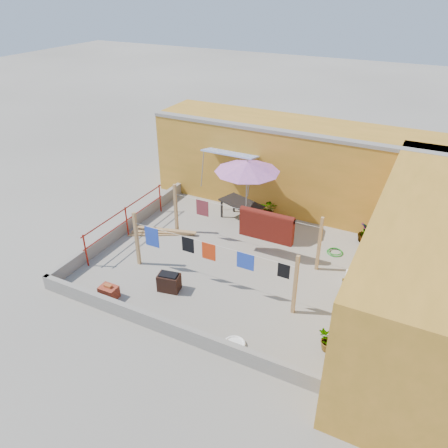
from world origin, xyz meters
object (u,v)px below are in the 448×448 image
(outdoor_table, at_px, (241,204))
(brick_stack, at_px, (109,292))
(water_jug_b, at_px, (350,276))
(water_jug_a, at_px, (354,281))
(white_basin, at_px, (234,344))
(patio_umbrella, at_px, (247,167))
(brazier, at_px, (169,282))
(green_hose, at_px, (335,252))
(plant_back_a, at_px, (269,209))

(outdoor_table, xyz_separation_m, brick_stack, (-1.44, -5.61, -0.49))
(water_jug_b, bearing_deg, water_jug_a, -45.11)
(white_basin, xyz_separation_m, water_jug_b, (1.88, 3.87, 0.12))
(brick_stack, relative_size, white_basin, 0.93)
(patio_umbrella, height_order, water_jug_b, patio_umbrella)
(brazier, bearing_deg, brick_stack, -141.25)
(white_basin, bearing_deg, green_hose, 77.46)
(outdoor_table, relative_size, plant_back_a, 2.44)
(brazier, height_order, white_basin, brazier)
(brick_stack, bearing_deg, water_jug_b, 33.25)
(water_jug_a, xyz_separation_m, water_jug_b, (-0.18, 0.18, 0.02))
(brazier, relative_size, water_jug_b, 1.74)
(brick_stack, relative_size, plant_back_a, 0.69)
(water_jug_b, distance_m, plant_back_a, 4.36)
(outdoor_table, bearing_deg, water_jug_a, -23.92)
(brick_stack, relative_size, water_jug_b, 1.30)
(water_jug_b, xyz_separation_m, green_hose, (-0.74, 1.27, -0.13))
(brick_stack, distance_m, water_jug_a, 6.96)
(brick_stack, relative_size, brazier, 0.74)
(patio_umbrella, height_order, plant_back_a, patio_umbrella)
(brazier, xyz_separation_m, water_jug_b, (4.48, 2.74, -0.10))
(brazier, distance_m, plant_back_a, 5.35)
(white_basin, distance_m, green_hose, 5.26)
(outdoor_table, distance_m, brazier, 4.59)
(water_jug_b, height_order, plant_back_a, plant_back_a)
(brick_stack, bearing_deg, outdoor_table, 75.63)
(outdoor_table, bearing_deg, plant_back_a, 41.36)
(white_basin, xyz_separation_m, plant_back_a, (-1.66, 6.40, 0.31))
(white_basin, height_order, water_jug_a, water_jug_a)
(brick_stack, distance_m, plant_back_a, 6.70)
(green_hose, height_order, plant_back_a, plant_back_a)
(brick_stack, relative_size, green_hose, 0.95)
(water_jug_b, height_order, green_hose, water_jug_b)
(patio_umbrella, bearing_deg, water_jug_b, -19.10)
(brazier, height_order, water_jug_a, brazier)
(water_jug_a, xyz_separation_m, green_hose, (-0.91, 1.45, -0.12))
(outdoor_table, distance_m, brick_stack, 5.82)
(patio_umbrella, height_order, brazier, patio_umbrella)
(brazier, xyz_separation_m, plant_back_a, (0.93, 5.27, 0.10))
(brazier, height_order, water_jug_b, brazier)
(brick_stack, distance_m, green_hose, 7.14)
(patio_umbrella, bearing_deg, green_hose, -1.80)
(brazier, distance_m, water_jug_a, 5.31)
(white_basin, xyz_separation_m, water_jug_a, (2.06, 3.69, 0.10))
(white_basin, bearing_deg, outdoor_table, 113.36)
(outdoor_table, relative_size, water_jug_a, 5.07)
(white_basin, bearing_deg, patio_umbrella, 111.59)
(patio_umbrella, distance_m, outdoor_table, 1.78)
(brazier, relative_size, plant_back_a, 0.93)
(outdoor_table, xyz_separation_m, plant_back_a, (0.80, 0.70, -0.31))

